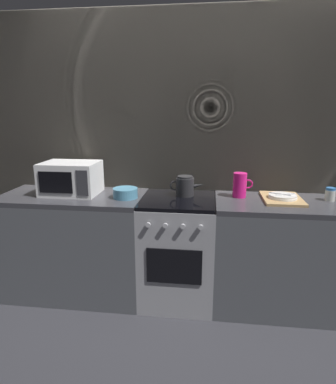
# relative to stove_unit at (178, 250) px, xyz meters

# --- Properties ---
(ground_plane) EXTENTS (8.00, 8.00, 0.00)m
(ground_plane) POSITION_rel_stove_unit_xyz_m (0.00, 0.00, -0.45)
(ground_plane) COLOR #2D2D33
(back_wall) EXTENTS (3.60, 0.05, 2.40)m
(back_wall) POSITION_rel_stove_unit_xyz_m (0.00, 0.32, 0.75)
(back_wall) COLOR #A39989
(back_wall) RESTS_ON ground_plane
(counter_left) EXTENTS (1.20, 0.60, 0.90)m
(counter_left) POSITION_rel_stove_unit_xyz_m (-0.90, 0.00, 0.00)
(counter_left) COLOR #515459
(counter_left) RESTS_ON ground_plane
(stove_unit) EXTENTS (0.60, 0.63, 0.90)m
(stove_unit) POSITION_rel_stove_unit_xyz_m (0.00, 0.00, 0.00)
(stove_unit) COLOR #9E9EA3
(stove_unit) RESTS_ON ground_plane
(counter_right) EXTENTS (1.20, 0.60, 0.90)m
(counter_right) POSITION_rel_stove_unit_xyz_m (0.90, 0.00, 0.00)
(counter_right) COLOR #515459
(counter_right) RESTS_ON ground_plane
(microwave) EXTENTS (0.46, 0.35, 0.27)m
(microwave) POSITION_rel_stove_unit_xyz_m (-0.91, 0.04, 0.59)
(microwave) COLOR white
(microwave) RESTS_ON counter_left
(kettle) EXTENTS (0.28, 0.15, 0.17)m
(kettle) POSITION_rel_stove_unit_xyz_m (0.05, 0.09, 0.53)
(kettle) COLOR #262628
(kettle) RESTS_ON stove_unit
(mixing_bowl) EXTENTS (0.20, 0.20, 0.08)m
(mixing_bowl) POSITION_rel_stove_unit_xyz_m (-0.43, -0.04, 0.49)
(mixing_bowl) COLOR teal
(mixing_bowl) RESTS_ON counter_left
(pitcher) EXTENTS (0.16, 0.11, 0.20)m
(pitcher) POSITION_rel_stove_unit_xyz_m (0.49, 0.11, 0.55)
(pitcher) COLOR #E5197A
(pitcher) RESTS_ON counter_right
(dish_pile) EXTENTS (0.30, 0.40, 0.06)m
(dish_pile) POSITION_rel_stove_unit_xyz_m (0.82, 0.05, 0.47)
(dish_pile) COLOR tan
(dish_pile) RESTS_ON counter_right
(spice_jar) EXTENTS (0.08, 0.08, 0.10)m
(spice_jar) POSITION_rel_stove_unit_xyz_m (1.19, 0.08, 0.50)
(spice_jar) COLOR silver
(spice_jar) RESTS_ON counter_right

